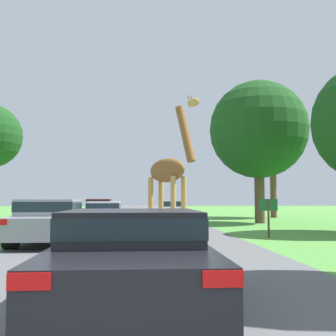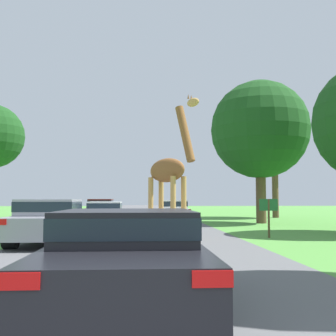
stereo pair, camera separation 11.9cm
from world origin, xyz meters
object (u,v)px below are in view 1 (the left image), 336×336
object	(u,v)px
car_lead_maroon	(132,253)
sign_post	(268,211)
giraffe_near_road	(169,174)
car_queue_left	(99,209)
car_queue_right	(172,209)
car_verge_right	(49,220)
tree_right_cluster	(272,131)
tree_centre_back	(259,130)
car_far_ahead	(104,214)

from	to	relation	value
car_lead_maroon	sign_post	xyz separation A→B (m)	(4.94, 9.61, 0.31)
giraffe_near_road	car_queue_left	world-z (taller)	giraffe_near_road
car_lead_maroon	car_queue_right	size ratio (longest dim) A/B	1.05
giraffe_near_road	sign_post	xyz separation A→B (m)	(3.74, 0.32, -1.34)
car_queue_right	car_queue_left	distance (m)	4.97
giraffe_near_road	car_queue_right	world-z (taller)	giraffe_near_road
car_verge_right	tree_right_cluster	distance (m)	22.69
tree_right_cluster	sign_post	size ratio (longest dim) A/B	6.54
tree_centre_back	tree_right_cluster	size ratio (longest dim) A/B	0.90
giraffe_near_road	tree_right_cluster	size ratio (longest dim) A/B	0.54
giraffe_near_road	tree_centre_back	bearing A→B (deg)	-157.18
sign_post	car_queue_left	bearing A→B (deg)	119.42
giraffe_near_road	tree_right_cluster	world-z (taller)	tree_right_cluster
car_lead_maroon	car_queue_right	xyz separation A→B (m)	(2.36, 22.76, 0.02)
car_lead_maroon	tree_centre_back	bearing A→B (deg)	68.78
car_lead_maroon	car_verge_right	xyz separation A→B (m)	(-2.81, 8.06, 0.06)
car_lead_maroon	sign_post	distance (m)	10.80
tree_right_cluster	giraffe_near_road	bearing A→B (deg)	-119.29
car_queue_left	tree_centre_back	bearing A→B (deg)	-23.82
tree_centre_back	car_queue_left	bearing A→B (deg)	156.18
car_queue_left	car_far_ahead	bearing A→B (deg)	-82.82
car_queue_left	tree_centre_back	distance (m)	11.78
car_queue_right	tree_centre_back	size ratio (longest dim) A/B	0.51
car_queue_left	giraffe_near_road	bearing A→B (deg)	-74.50
car_queue_right	sign_post	size ratio (longest dim) A/B	3.03
tree_right_cluster	car_queue_right	bearing A→B (deg)	-160.48
car_verge_right	car_queue_left	bearing A→B (deg)	89.20
car_queue_right	car_queue_left	xyz separation A→B (m)	(-4.97, 0.21, 0.03)
car_lead_maroon	car_queue_left	xyz separation A→B (m)	(-2.60, 22.98, 0.04)
car_queue_right	tree_centre_back	bearing A→B (deg)	-40.31
giraffe_near_road	car_verge_right	size ratio (longest dim) A/B	1.08
car_queue_left	sign_post	xyz separation A→B (m)	(7.54, -13.37, 0.26)
car_verge_right	sign_post	xyz separation A→B (m)	(7.75, 1.55, 0.24)
car_far_ahead	sign_post	size ratio (longest dim) A/B	3.14
car_queue_right	car_queue_left	world-z (taller)	car_queue_left
car_queue_left	tree_right_cluster	distance (m)	14.47
giraffe_near_road	car_lead_maroon	bearing A→B (deg)	48.38
car_verge_right	tree_right_cluster	bearing A→B (deg)	53.13
car_far_ahead	tree_centre_back	world-z (taller)	tree_centre_back
car_far_ahead	car_verge_right	distance (m)	7.37
car_lead_maroon	sign_post	size ratio (longest dim) A/B	3.19
car_queue_right	tree_centre_back	world-z (taller)	tree_centre_back
car_lead_maroon	tree_right_cluster	bearing A→B (deg)	68.01
car_lead_maroon	car_queue_left	distance (m)	23.12
car_verge_right	sign_post	size ratio (longest dim) A/B	3.25
car_verge_right	tree_centre_back	world-z (taller)	tree_centre_back
car_lead_maroon	car_queue_right	bearing A→B (deg)	84.07
car_lead_maroon	sign_post	bearing A→B (deg)	62.81
giraffe_near_road	car_far_ahead	size ratio (longest dim) A/B	1.12
giraffe_near_road	sign_post	world-z (taller)	giraffe_near_road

